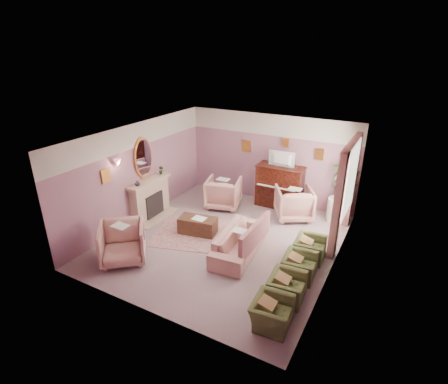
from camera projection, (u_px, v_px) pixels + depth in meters
The scene contains 48 objects.
floor at pixel (224, 240), 9.15m from camera, with size 5.50×6.00×0.01m, color gray.
ceiling at pixel (224, 136), 8.05m from camera, with size 5.50×6.00×0.01m, color white.
wall_back at pixel (270, 159), 11.02m from camera, with size 5.50×0.02×2.80m, color slate.
wall_front at pixel (143, 249), 6.18m from camera, with size 5.50×0.02×2.80m, color slate.
wall_left at pixel (138, 173), 9.82m from camera, with size 0.02×6.00×2.80m, color slate.
wall_right at pixel (338, 216), 7.39m from camera, with size 0.02×6.00×2.80m, color slate.
picture_rail_band at pixel (271, 125), 10.59m from camera, with size 5.50×0.01×0.65m, color beige.
stripe_panel at pixel (347, 206), 8.57m from camera, with size 0.01×3.00×2.15m, color #B0BCA3.
fireplace_surround at pixel (150, 199), 10.24m from camera, with size 0.30×1.40×1.10m, color #C8A98E.
fireplace_inset at pixel (153, 204), 10.26m from camera, with size 0.18×0.72×0.68m, color black.
fire_ember at pixel (155, 210), 10.31m from camera, with size 0.06×0.54×0.10m, color orange.
mantel_shelf at pixel (149, 181), 10.01m from camera, with size 0.40×1.55×0.07m, color #C8A98E.
hearth at pixel (157, 217), 10.37m from camera, with size 0.55×1.50×0.02m, color #C8A98E.
mirror_frame at pixel (143, 158), 9.80m from camera, with size 0.04×0.72×1.20m, color gold.
mirror_glass at pixel (144, 158), 9.79m from camera, with size 0.01×0.60×1.06m, color white.
sconce_shade at pixel (117, 162), 8.85m from camera, with size 0.20×0.20×0.16m, color #FF9E97.
piano at pixel (279, 187), 10.84m from camera, with size 1.40×0.60×1.30m, color black.
piano_keyshelf at pixel (276, 189), 10.53m from camera, with size 1.30×0.12×0.06m, color black.
piano_keys at pixel (276, 187), 10.51m from camera, with size 1.20×0.08×0.02m, color white.
piano_top at pixel (281, 167), 10.58m from camera, with size 1.45×0.65×0.04m, color black.
television at pixel (281, 158), 10.43m from camera, with size 0.80×0.12×0.48m, color black.
print_back_left at pixel (246, 146), 11.22m from camera, with size 0.30×0.03×0.38m, color gold.
print_back_right at pixel (319, 154), 10.16m from camera, with size 0.26×0.03×0.34m, color gold.
print_back_mid at pixel (286, 143), 10.53m from camera, with size 0.22×0.03×0.26m, color gold.
print_left_wall at pixel (106, 176), 8.71m from camera, with size 0.03×0.28×0.36m, color gold.
window_blind at pixel (351, 179), 8.54m from camera, with size 0.03×1.40×1.80m, color silver.
curtain_left at pixel (337, 207), 8.00m from camera, with size 0.16×0.34×2.60m, color #A25C63.
curtain_right at pixel (352, 182), 9.48m from camera, with size 0.16×0.34×2.60m, color #A25C63.
pelmet at pixel (353, 145), 8.24m from camera, with size 0.16×2.20×0.16m, color #A25C63.
mantel_plant at pixel (161, 170), 10.38m from camera, with size 0.16×0.16×0.28m, color #294921.
mantel_vase at pixel (137, 183), 9.55m from camera, with size 0.16×0.16×0.16m, color beige.
area_rug at pixel (202, 234), 9.45m from camera, with size 2.50×1.80×0.01m, color #B27876.
coffee_table at pixel (198, 226), 9.43m from camera, with size 1.00×0.50×0.45m, color #482D1B.
table_paper at pixel (199, 218), 9.32m from camera, with size 0.35×0.28×0.01m, color white.
sofa at pixel (240, 237), 8.48m from camera, with size 0.70×2.10×0.85m, color tan.
sofa_throw at pixel (255, 235), 8.23m from camera, with size 0.11×1.59×0.58m, color #A25C63.
floral_armchair_left at pixel (223, 191), 10.85m from camera, with size 1.00×1.00×1.04m, color tan.
floral_armchair_right at pixel (294, 202), 10.14m from camera, with size 1.00×1.00×1.04m, color tan.
floral_armchair_front at pixel (122, 241), 8.12m from camera, with size 1.00×1.00×1.04m, color tan.
olive_chair_a at pixel (272, 309), 6.31m from camera, with size 0.55×0.79×0.68m, color #505D2F.
olive_chair_b at pixel (287, 284), 6.97m from camera, with size 0.55×0.79×0.68m, color #505D2F.
olive_chair_c at pixel (300, 263), 7.64m from camera, with size 0.55×0.79×0.68m, color #505D2F.
olive_chair_d at pixel (310, 245), 8.30m from camera, with size 0.55×0.79×0.68m, color #505D2F.
side_table at pixel (336, 210), 10.03m from camera, with size 0.52×0.52×0.70m, color silver.
side_plant_big at pixel (339, 193), 9.83m from camera, with size 0.30×0.30×0.34m, color #294921.
side_plant_small at pixel (342, 196), 9.71m from camera, with size 0.16×0.16×0.28m, color #294921.
palm_pot at pixel (340, 215), 10.15m from camera, with size 0.34×0.34×0.34m, color #9D5743.
palm_plant at pixel (344, 186), 9.80m from camera, with size 0.76×0.76×1.44m, color #294921.
Camera 1 is at (3.80, -6.95, 4.77)m, focal length 28.00 mm.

